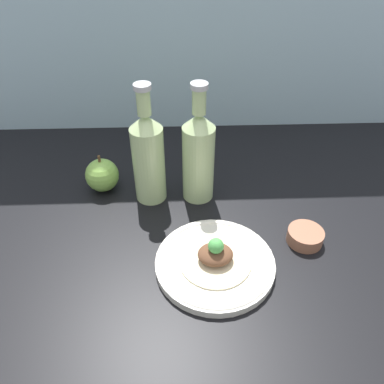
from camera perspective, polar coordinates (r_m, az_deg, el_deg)
ground_plane at (r=88.50cm, az=2.95°, el=-7.65°), size 180.00×110.00×4.00cm
plate at (r=80.31cm, az=3.27°, el=-10.70°), size 25.21×25.21×2.06cm
plated_food at (r=78.57cm, az=3.33°, el=-9.61°), size 15.27×15.27×6.14cm
cider_bottle_left at (r=90.93cm, az=-6.69°, el=5.49°), size 7.86×7.86×30.54cm
cider_bottle_right at (r=90.71cm, az=0.98°, el=5.69°), size 7.86×7.86×30.54cm
apple at (r=100.41cm, az=-13.53°, el=2.52°), size 8.69×8.69×10.36cm
dipping_bowl at (r=88.52cm, az=16.86°, el=-6.47°), size 8.04×8.04×3.10cm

